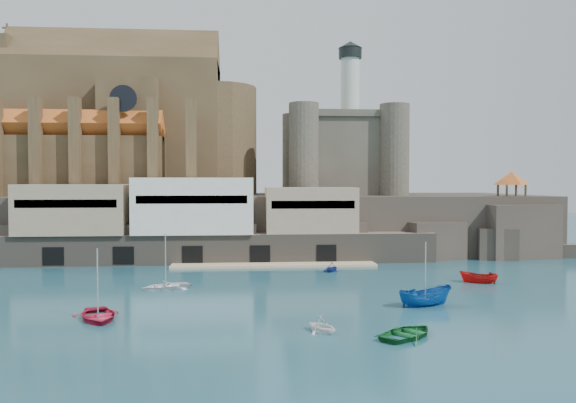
# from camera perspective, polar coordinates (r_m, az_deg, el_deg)

# --- Properties ---
(ground) EXTENTS (300.00, 300.00, 0.00)m
(ground) POSITION_cam_1_polar(r_m,az_deg,el_deg) (65.17, -2.34, -8.94)
(ground) COLOR #1A4756
(ground) RESTS_ON ground
(promontory) EXTENTS (100.00, 36.00, 10.00)m
(promontory) POSITION_cam_1_polar(r_m,az_deg,el_deg) (103.60, -3.28, -2.12)
(promontory) COLOR #29231F
(promontory) RESTS_ON ground
(quay) EXTENTS (70.00, 12.00, 13.05)m
(quay) POSITION_cam_1_polar(r_m,az_deg,el_deg) (87.58, -9.61, -2.15)
(quay) COLOR #6A6155
(quay) RESTS_ON ground
(church) EXTENTS (47.00, 25.93, 30.51)m
(church) POSITION_cam_1_polar(r_m,az_deg,el_deg) (108.43, -16.18, 7.09)
(church) COLOR #453520
(church) RESTS_ON promontory
(castle_keep) EXTENTS (21.20, 21.20, 29.30)m
(castle_keep) POSITION_cam_1_polar(r_m,az_deg,el_deg) (106.80, 5.48, 5.18)
(castle_keep) COLOR #444035
(castle_keep) RESTS_ON promontory
(rock_outcrop) EXTENTS (14.50, 10.50, 8.70)m
(rock_outcrop) POSITION_cam_1_polar(r_m,az_deg,el_deg) (100.52, 21.75, -2.91)
(rock_outcrop) COLOR #29231F
(rock_outcrop) RESTS_ON ground
(pavilion) EXTENTS (6.40, 6.40, 5.40)m
(pavilion) POSITION_cam_1_polar(r_m,az_deg,el_deg) (100.31, 21.77, 2.07)
(pavilion) COLOR #453520
(pavilion) RESTS_ON rock_outcrop
(boat_0) EXTENTS (4.65, 2.73, 6.27)m
(boat_0) POSITION_cam_1_polar(r_m,az_deg,el_deg) (54.38, -18.74, -11.25)
(boat_0) COLOR #AF1937
(boat_0) RESTS_ON ground
(boat_1) EXTENTS (3.23, 2.97, 3.20)m
(boat_1) POSITION_cam_1_polar(r_m,az_deg,el_deg) (47.56, 3.44, -13.07)
(boat_1) COLOR white
(boat_1) RESTS_ON ground
(boat_2) EXTENTS (2.78, 2.74, 5.94)m
(boat_2) POSITION_cam_1_polar(r_m,az_deg,el_deg) (58.51, 13.76, -10.26)
(boat_2) COLOR #104B9B
(boat_2) RESTS_ON ground
(boat_3) EXTENTS (3.61, 3.96, 5.83)m
(boat_3) POSITION_cam_1_polar(r_m,az_deg,el_deg) (47.08, 12.11, -13.27)
(boat_3) COLOR #15672D
(boat_3) RESTS_ON ground
(boat_5) EXTENTS (2.29, 2.27, 4.48)m
(boat_5) POSITION_cam_1_polar(r_m,az_deg,el_deg) (73.23, 18.79, -7.83)
(boat_5) COLOR red
(boat_5) RESTS_ON ground
(boat_6) EXTENTS (2.91, 4.11, 5.64)m
(boat_6) POSITION_cam_1_polar(r_m,az_deg,el_deg) (67.37, -12.31, -8.62)
(boat_6) COLOR white
(boat_6) RESTS_ON ground
(boat_7) EXTENTS (3.11, 2.80, 3.07)m
(boat_7) POSITION_cam_1_polar(r_m,az_deg,el_deg) (78.30, 4.43, -7.09)
(boat_7) COLOR navy
(boat_7) RESTS_ON ground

